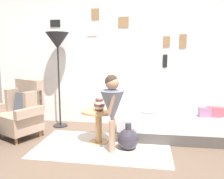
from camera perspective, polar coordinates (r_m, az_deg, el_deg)
name	(u,v)px	position (r m, az deg, el deg)	size (l,w,h in m)	color
ground_plane	(88,169)	(3.06, -5.90, -18.73)	(12.00, 12.00, 0.00)	brown
gallery_wall	(113,59)	(4.62, 0.13, 7.53)	(4.80, 0.12, 2.60)	silver
rug	(103,146)	(3.67, -2.19, -13.70)	(2.01, 1.16, 0.01)	silver
armchair	(22,111)	(4.24, -21.04, -5.00)	(0.90, 0.81, 0.97)	olive
daybed	(176,126)	(4.11, 15.28, -8.60)	(1.91, 0.81, 0.40)	#4C4742
pillow_mid	(214,112)	(4.10, 23.58, -5.01)	(0.21, 0.12, 0.17)	#D64C56
pillow_back	(205,112)	(4.04, 21.67, -5.15)	(0.18, 0.12, 0.16)	gray
side_table	(99,120)	(3.70, -3.30, -7.36)	(0.54, 0.54, 0.53)	tan
vase_striped	(99,104)	(3.61, -3.11, -3.64)	(0.17, 0.17, 0.25)	brown
floor_lamp	(58,44)	(4.52, -13.14, 10.73)	(0.43, 0.43, 1.79)	black
person_child	(112,103)	(3.28, 0.04, -3.41)	(0.34, 0.34, 1.12)	#A37A60
book_on_daybed	(148,113)	(4.02, 8.83, -5.59)	(0.22, 0.16, 0.03)	slate
demijohn_near	(128,139)	(3.53, 3.96, -11.92)	(0.32, 0.32, 0.40)	#332D38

